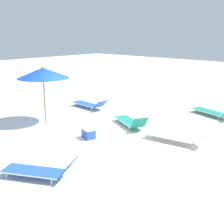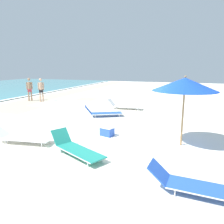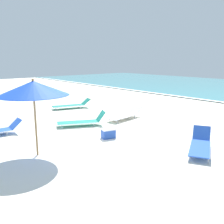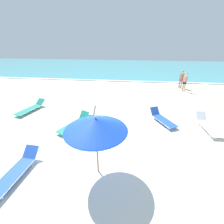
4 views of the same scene
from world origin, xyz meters
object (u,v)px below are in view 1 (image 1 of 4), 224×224
Objects in this scene: sun_lounger_mid_beach_solo at (89,104)px; beach_umbrella at (43,73)px; sun_lounger_near_water_left at (41,170)px; cooler_box at (89,133)px; sun_lounger_beside_umbrella at (177,137)px; sun_lounger_mid_beach_pair_a at (214,112)px; sun_lounger_under_umbrella at (131,121)px.

beach_umbrella is at bearing 13.43° from sun_lounger_mid_beach_solo.
cooler_box is (-2.98, -1.39, -0.04)m from sun_lounger_near_water_left.
beach_umbrella is 1.06× the size of sun_lounger_beside_umbrella.
beach_umbrella reaches higher than sun_lounger_beside_umbrella.
sun_lounger_mid_beach_pair_a is at bearing -179.83° from sun_lounger_beside_umbrella.
sun_lounger_mid_beach_pair_a is at bearing -93.28° from cooler_box.
beach_umbrella is 1.01× the size of sun_lounger_mid_beach_pair_a.
sun_lounger_under_umbrella is 0.92× the size of sun_lounger_mid_beach_pair_a.
sun_lounger_near_water_left is at bearing 130.35° from cooler_box.
sun_lounger_under_umbrella is at bearing 77.82° from sun_lounger_mid_beach_solo.
sun_lounger_beside_umbrella is at bearing 81.22° from sun_lounger_mid_beach_solo.
beach_umbrella reaches higher than sun_lounger_under_umbrella.
beach_umbrella is at bearing -81.03° from sun_lounger_beside_umbrella.
sun_lounger_beside_umbrella is 3.10m from cooler_box.
beach_umbrella is 3.34m from cooler_box.
sun_lounger_near_water_left is at bearing 53.19° from beach_umbrella.
cooler_box is at bearing 176.86° from sun_lounger_near_water_left.
sun_lounger_near_water_left is 8.81m from sun_lounger_mid_beach_pair_a.
sun_lounger_under_umbrella is 5.18m from sun_lounger_near_water_left.
sun_lounger_mid_beach_solo is 0.95× the size of sun_lounger_mid_beach_pair_a.
sun_lounger_beside_umbrella is at bearing 138.05° from sun_lounger_near_water_left.
sun_lounger_under_umbrella is 0.96× the size of sun_lounger_mid_beach_solo.
sun_lounger_mid_beach_pair_a reaches higher than cooler_box.
beach_umbrella reaches higher than sun_lounger_mid_beach_solo.
sun_lounger_near_water_left reaches higher than sun_lounger_mid_beach_solo.
sun_lounger_beside_umbrella is at bearing -130.04° from cooler_box.
cooler_box is (1.76, -2.55, -0.02)m from sun_lounger_beside_umbrella.
beach_umbrella is 7.62m from sun_lounger_mid_beach_pair_a.
sun_lounger_mid_beach_solo is at bearing -79.85° from sun_lounger_under_umbrella.
sun_lounger_near_water_left is (4.74, -1.16, 0.01)m from sun_lounger_beside_umbrella.
beach_umbrella is 5.50m from sun_lounger_near_water_left.
sun_lounger_mid_beach_pair_a is (-4.05, -0.60, 0.00)m from sun_lounger_beside_umbrella.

